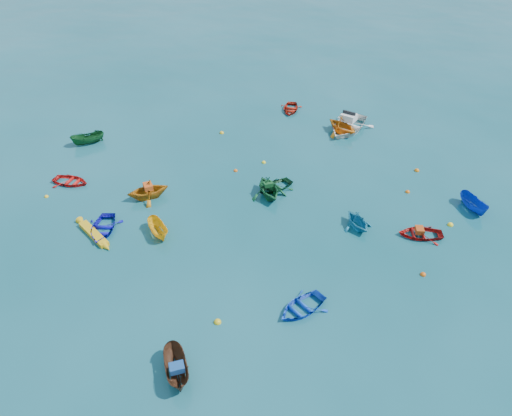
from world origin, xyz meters
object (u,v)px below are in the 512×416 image
(dinghy_blue_sw, at_px, (103,231))
(kayak_yellow, at_px, (94,236))
(dinghy_blue_se, at_px, (302,309))
(motorboat_white, at_px, (347,130))

(dinghy_blue_sw, xyz_separation_m, kayak_yellow, (-0.30, -0.58, 0.00))
(dinghy_blue_se, relative_size, kayak_yellow, 0.77)
(dinghy_blue_sw, relative_size, kayak_yellow, 0.82)
(dinghy_blue_sw, height_order, dinghy_blue_se, dinghy_blue_sw)
(dinghy_blue_se, bearing_deg, kayak_yellow, -155.26)
(motorboat_white, bearing_deg, dinghy_blue_se, -71.41)
(dinghy_blue_se, height_order, motorboat_white, motorboat_white)
(motorboat_white, bearing_deg, dinghy_blue_sw, -107.96)
(dinghy_blue_sw, height_order, kayak_yellow, dinghy_blue_sw)
(kayak_yellow, relative_size, motorboat_white, 0.75)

